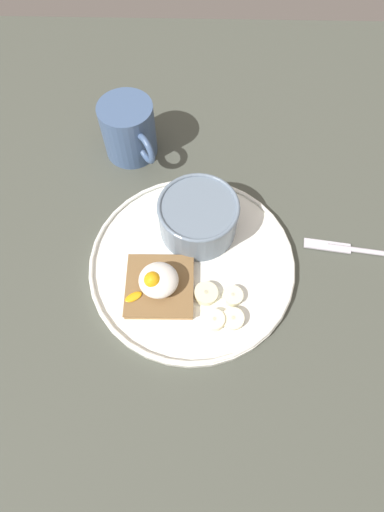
% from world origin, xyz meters
% --- Properties ---
extents(ground_plane, '(1.20, 1.20, 0.02)m').
position_xyz_m(ground_plane, '(0.00, 0.00, 0.01)').
color(ground_plane, '#45493F').
rests_on(ground_plane, ground).
extents(plate, '(0.30, 0.30, 0.02)m').
position_xyz_m(plate, '(0.00, 0.00, 0.03)').
color(plate, white).
rests_on(plate, ground_plane).
extents(oatmeal_bowl, '(0.12, 0.12, 0.06)m').
position_xyz_m(oatmeal_bowl, '(-0.01, -0.06, 0.06)').
color(oatmeal_bowl, slate).
rests_on(oatmeal_bowl, plate).
extents(toast_slice, '(0.10, 0.10, 0.01)m').
position_xyz_m(toast_slice, '(0.04, 0.04, 0.04)').
color(toast_slice, brown).
rests_on(toast_slice, plate).
extents(poached_egg, '(0.08, 0.06, 0.04)m').
position_xyz_m(poached_egg, '(0.05, 0.04, 0.06)').
color(poached_egg, white).
rests_on(poached_egg, toast_slice).
extents(banana_slice_front, '(0.03, 0.03, 0.01)m').
position_xyz_m(banana_slice_front, '(-0.03, 0.09, 0.04)').
color(banana_slice_front, '#FAEBC6').
rests_on(banana_slice_front, plate).
extents(banana_slice_left, '(0.03, 0.03, 0.01)m').
position_xyz_m(banana_slice_left, '(-0.06, 0.05, 0.04)').
color(banana_slice_left, '#F3EFC9').
rests_on(banana_slice_left, plate).
extents(banana_slice_back, '(0.03, 0.03, 0.01)m').
position_xyz_m(banana_slice_back, '(-0.02, 0.05, 0.04)').
color(banana_slice_back, beige).
rests_on(banana_slice_back, plate).
extents(banana_slice_right, '(0.04, 0.04, 0.01)m').
position_xyz_m(banana_slice_right, '(-0.06, 0.09, 0.04)').
color(banana_slice_right, beige).
rests_on(banana_slice_right, plate).
extents(coffee_mug, '(0.09, 0.11, 0.09)m').
position_xyz_m(coffee_mug, '(0.11, -0.22, 0.07)').
color(coffee_mug, '#425B83').
rests_on(coffee_mug, ground_plane).
extents(knife, '(0.14, 0.03, 0.01)m').
position_xyz_m(knife, '(-0.24, -0.03, 0.02)').
color(knife, silver).
rests_on(knife, ground_plane).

